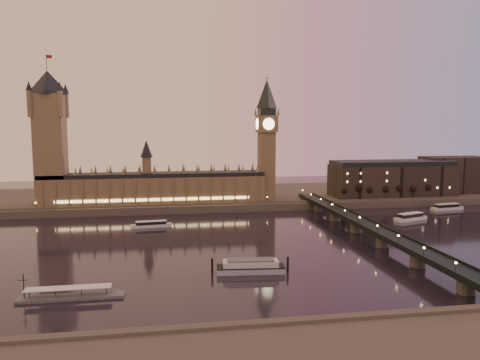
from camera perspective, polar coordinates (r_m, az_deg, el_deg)
The scene contains 19 objects.
ground at distance 277.48m, azimuth -2.34°, elevation -7.95°, with size 700.00×700.00×0.00m, color black.
far_embankment at distance 441.09m, azimuth -1.08°, elevation -2.02°, with size 560.00×130.00×6.00m, color #423D35.
palace_of_westminster at distance 390.54m, azimuth -10.39°, elevation -0.51°, with size 180.00×26.62×52.00m.
victoria_tower at distance 397.24m, azimuth -22.18°, elevation 5.60°, with size 31.68×31.68×118.00m.
big_ben at distance 396.96m, azimuth 3.26°, elevation 5.82°, with size 17.68×17.68×104.00m.
westminster_bridge at distance 300.94m, azimuth 15.34°, elevation -5.94°, with size 13.20×260.00×15.30m.
city_block at distance 460.29m, azimuth 20.33°, elevation 0.34°, with size 155.00×45.00×34.00m.
bare_tree_0 at distance 408.32m, azimuth 12.42°, elevation -1.25°, with size 5.68×5.68×11.54m.
bare_tree_1 at distance 413.28m, azimuth 14.09°, elevation -1.20°, with size 5.68×5.68×11.54m.
bare_tree_2 at distance 418.58m, azimuth 15.72°, elevation -1.15°, with size 5.68×5.68×11.54m.
bare_tree_3 at distance 424.21m, azimuth 17.31°, elevation -1.10°, with size 5.68×5.68×11.54m.
bare_tree_4 at distance 430.16m, azimuth 18.85°, elevation -1.05°, with size 5.68×5.68×11.54m.
bare_tree_5 at distance 436.41m, azimuth 20.35°, elevation -1.01°, with size 5.68×5.68×11.54m.
bare_tree_6 at distance 442.95m, azimuth 21.81°, elevation -0.96°, with size 5.68×5.68×11.54m.
cruise_boat_a at distance 329.83m, azimuth -10.78°, elevation -5.34°, with size 28.01×8.68×4.41m.
cruise_boat_b at distance 425.30m, azimuth 23.91°, elevation -3.04°, with size 28.86×11.20×5.19m.
cruise_boat_c at distance 369.40m, azimuth 20.08°, elevation -4.26°, with size 28.18×16.02×5.45m.
moored_barge at distance 227.71m, azimuth 1.29°, elevation -10.49°, with size 37.47×12.17×6.90m.
pontoon_pier at distance 207.87m, azimuth -19.94°, elevation -13.11°, with size 42.05×7.01×11.21m.
Camera 1 is at (-32.34, -266.41, 70.50)m, focal length 35.00 mm.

